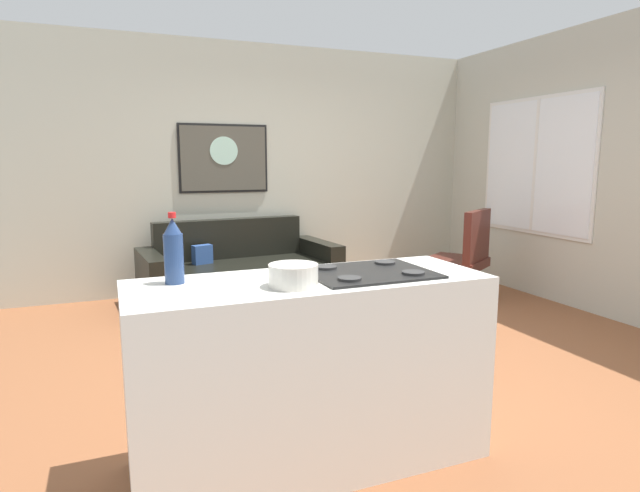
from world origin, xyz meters
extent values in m
cube|color=brown|center=(0.00, 0.00, -0.02)|extent=(6.40, 6.40, 0.04)
cube|color=beige|center=(0.00, 2.42, 1.40)|extent=(6.40, 0.05, 2.80)
cube|color=beige|center=(2.62, 0.30, 1.40)|extent=(0.05, 6.40, 2.80)
cube|color=black|center=(-0.50, 1.80, 0.20)|extent=(1.74, 1.09, 0.41)
cube|color=black|center=(-0.53, 2.20, 0.63)|extent=(1.68, 0.31, 0.44)
cube|color=black|center=(-1.42, 1.72, 0.29)|extent=(0.26, 0.96, 0.59)
cube|color=black|center=(0.42, 1.89, 0.29)|extent=(0.26, 0.96, 0.59)
cube|color=navy|center=(-0.88, 1.94, 0.51)|extent=(0.22, 0.15, 0.20)
cube|color=silver|center=(-0.48, 0.59, 0.44)|extent=(0.89, 0.59, 0.02)
cylinder|color=#232326|center=(-0.88, 0.34, 0.22)|extent=(0.03, 0.03, 0.43)
cylinder|color=#232326|center=(-0.08, 0.34, 0.22)|extent=(0.03, 0.03, 0.43)
cylinder|color=#232326|center=(-0.88, 0.84, 0.22)|extent=(0.03, 0.03, 0.43)
cylinder|color=#232326|center=(-0.08, 0.84, 0.22)|extent=(0.03, 0.03, 0.43)
cylinder|color=black|center=(1.74, 1.12, 0.02)|extent=(0.43, 0.43, 0.04)
cylinder|color=black|center=(1.74, 1.12, 0.21)|extent=(0.06, 0.06, 0.35)
cube|color=#4E2019|center=(1.74, 1.12, 0.38)|extent=(0.84, 0.83, 0.10)
cube|color=#4E2019|center=(1.86, 0.92, 0.70)|extent=(0.56, 0.40, 0.54)
cube|color=silver|center=(-0.89, -1.31, 0.47)|extent=(1.71, 0.62, 0.94)
cube|color=black|center=(-0.59, -1.31, 0.94)|extent=(0.60, 0.49, 0.01)
cylinder|color=#2D2D2D|center=(-0.76, -1.45, 0.95)|extent=(0.11, 0.11, 0.01)
cylinder|color=#2D2D2D|center=(-0.42, -1.45, 0.95)|extent=(0.11, 0.11, 0.01)
cylinder|color=#2D2D2D|center=(-0.76, -1.17, 0.95)|extent=(0.11, 0.11, 0.01)
cylinder|color=#2D2D2D|center=(-0.42, -1.17, 0.95)|extent=(0.11, 0.11, 0.01)
cylinder|color=navy|center=(-1.50, -1.17, 1.05)|extent=(0.09, 0.09, 0.23)
cone|color=navy|center=(-1.50, -1.17, 1.20)|extent=(0.08, 0.08, 0.07)
cylinder|color=red|center=(-1.50, -1.17, 1.25)|extent=(0.04, 0.04, 0.03)
cylinder|color=silver|center=(-1.02, -1.43, 0.94)|extent=(0.12, 0.12, 0.01)
cylinder|color=silver|center=(-1.02, -1.43, 0.99)|extent=(0.22, 0.22, 0.10)
cube|color=black|center=(-0.53, 2.39, 1.51)|extent=(1.01, 0.01, 0.76)
cube|color=#524F43|center=(-0.53, 2.38, 1.51)|extent=(0.96, 0.02, 0.71)
cylinder|color=#AFDDC7|center=(-0.53, 2.37, 1.60)|extent=(0.31, 0.01, 0.31)
cube|color=silver|center=(2.59, 0.90, 1.43)|extent=(0.02, 1.58, 1.49)
cube|color=white|center=(2.58, 0.90, 1.43)|extent=(0.01, 1.50, 1.41)
cube|color=silver|center=(2.58, 0.90, 1.43)|extent=(0.01, 0.04, 1.41)
camera|label=1|loc=(-1.76, -3.58, 1.49)|focal=29.47mm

